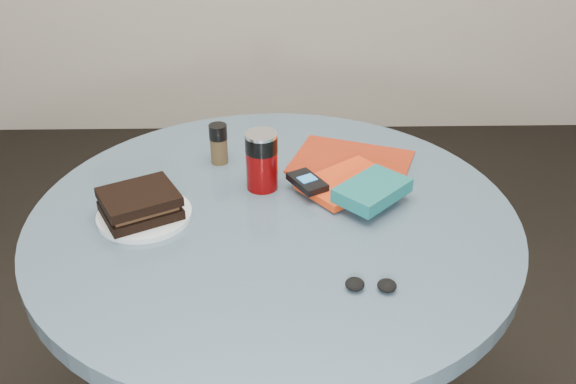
{
  "coord_description": "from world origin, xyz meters",
  "views": [
    {
      "loc": [
        0.01,
        -1.11,
        1.47
      ],
      "look_at": [
        0.03,
        0.0,
        0.8
      ],
      "focal_mm": 40.0,
      "sensor_mm": 36.0,
      "label": 1
    }
  ],
  "objects_px": {
    "pepper_grinder": "(219,143)",
    "headphones": "(371,285)",
    "mp3_player": "(307,182)",
    "soda_can": "(262,161)",
    "novel": "(372,190)",
    "magazine": "(351,162)",
    "sandwich": "(140,203)",
    "plate": "(144,215)",
    "red_book": "(347,182)",
    "table": "(274,276)"
  },
  "relations": [
    {
      "from": "pepper_grinder",
      "to": "headphones",
      "type": "xyz_separation_m",
      "value": [
        0.29,
        -0.47,
        -0.04
      ]
    },
    {
      "from": "pepper_grinder",
      "to": "mp3_player",
      "type": "distance_m",
      "value": 0.25
    },
    {
      "from": "soda_can",
      "to": "novel",
      "type": "bearing_deg",
      "value": -18.79
    },
    {
      "from": "pepper_grinder",
      "to": "magazine",
      "type": "xyz_separation_m",
      "value": [
        0.31,
        -0.01,
        -0.05
      ]
    },
    {
      "from": "magazine",
      "to": "headphones",
      "type": "bearing_deg",
      "value": -71.41
    },
    {
      "from": "sandwich",
      "to": "magazine",
      "type": "height_order",
      "value": "sandwich"
    },
    {
      "from": "sandwich",
      "to": "soda_can",
      "type": "relative_size",
      "value": 1.42
    },
    {
      "from": "magazine",
      "to": "novel",
      "type": "relative_size",
      "value": 1.75
    },
    {
      "from": "novel",
      "to": "magazine",
      "type": "bearing_deg",
      "value": 51.6
    },
    {
      "from": "sandwich",
      "to": "pepper_grinder",
      "type": "bearing_deg",
      "value": 59.81
    },
    {
      "from": "plate",
      "to": "sandwich",
      "type": "height_order",
      "value": "sandwich"
    },
    {
      "from": "red_book",
      "to": "mp3_player",
      "type": "height_order",
      "value": "mp3_player"
    },
    {
      "from": "soda_can",
      "to": "mp3_player",
      "type": "xyz_separation_m",
      "value": [
        0.1,
        -0.03,
        -0.04
      ]
    },
    {
      "from": "sandwich",
      "to": "mp3_player",
      "type": "xyz_separation_m",
      "value": [
        0.34,
        0.1,
        -0.01
      ]
    },
    {
      "from": "magazine",
      "to": "plate",
      "type": "bearing_deg",
      "value": -132.66
    },
    {
      "from": "pepper_grinder",
      "to": "novel",
      "type": "distance_m",
      "value": 0.39
    },
    {
      "from": "plate",
      "to": "novel",
      "type": "relative_size",
      "value": 1.26
    },
    {
      "from": "pepper_grinder",
      "to": "sandwich",
      "type": "bearing_deg",
      "value": -120.19
    },
    {
      "from": "plate",
      "to": "sandwich",
      "type": "distance_m",
      "value": 0.03
    },
    {
      "from": "soda_can",
      "to": "red_book",
      "type": "relative_size",
      "value": 0.67
    },
    {
      "from": "table",
      "to": "plate",
      "type": "height_order",
      "value": "plate"
    },
    {
      "from": "soda_can",
      "to": "red_book",
      "type": "distance_m",
      "value": 0.19
    },
    {
      "from": "mp3_player",
      "to": "soda_can",
      "type": "bearing_deg",
      "value": 163.93
    },
    {
      "from": "mp3_player",
      "to": "magazine",
      "type": "bearing_deg",
      "value": 51.23
    },
    {
      "from": "pepper_grinder",
      "to": "mp3_player",
      "type": "bearing_deg",
      "value": -36.32
    },
    {
      "from": "sandwich",
      "to": "headphones",
      "type": "bearing_deg",
      "value": -27.68
    },
    {
      "from": "pepper_grinder",
      "to": "novel",
      "type": "bearing_deg",
      "value": -30.64
    },
    {
      "from": "plate",
      "to": "novel",
      "type": "height_order",
      "value": "novel"
    },
    {
      "from": "magazine",
      "to": "red_book",
      "type": "height_order",
      "value": "red_book"
    },
    {
      "from": "soda_can",
      "to": "headphones",
      "type": "xyz_separation_m",
      "value": [
        0.19,
        -0.35,
        -0.06
      ]
    },
    {
      "from": "magazine",
      "to": "pepper_grinder",
      "type": "bearing_deg",
      "value": -161.24
    },
    {
      "from": "pepper_grinder",
      "to": "headphones",
      "type": "bearing_deg",
      "value": -57.91
    },
    {
      "from": "plate",
      "to": "mp3_player",
      "type": "distance_m",
      "value": 0.35
    },
    {
      "from": "headphones",
      "to": "sandwich",
      "type": "bearing_deg",
      "value": 152.32
    },
    {
      "from": "table",
      "to": "headphones",
      "type": "height_order",
      "value": "headphones"
    },
    {
      "from": "magazine",
      "to": "sandwich",
      "type": "bearing_deg",
      "value": -132.24
    },
    {
      "from": "pepper_grinder",
      "to": "mp3_player",
      "type": "xyz_separation_m",
      "value": [
        0.2,
        -0.15,
        -0.02
      ]
    },
    {
      "from": "plate",
      "to": "red_book",
      "type": "xyz_separation_m",
      "value": [
        0.42,
        0.11,
        0.01
      ]
    },
    {
      "from": "sandwich",
      "to": "red_book",
      "type": "xyz_separation_m",
      "value": [
        0.43,
        0.12,
        -0.02
      ]
    },
    {
      "from": "plate",
      "to": "sandwich",
      "type": "relative_size",
      "value": 1.03
    },
    {
      "from": "table",
      "to": "magazine",
      "type": "relative_size",
      "value": 3.75
    },
    {
      "from": "table",
      "to": "red_book",
      "type": "xyz_separation_m",
      "value": [
        0.16,
        0.1,
        0.18
      ]
    },
    {
      "from": "red_book",
      "to": "novel",
      "type": "relative_size",
      "value": 1.29
    },
    {
      "from": "red_book",
      "to": "headphones",
      "type": "height_order",
      "value": "red_book"
    },
    {
      "from": "soda_can",
      "to": "novel",
      "type": "relative_size",
      "value": 0.86
    },
    {
      "from": "red_book",
      "to": "sandwich",
      "type": "bearing_deg",
      "value": 157.47
    },
    {
      "from": "red_book",
      "to": "headphones",
      "type": "xyz_separation_m",
      "value": [
        0.01,
        -0.35,
        -0.0
      ]
    },
    {
      "from": "soda_can",
      "to": "headphones",
      "type": "distance_m",
      "value": 0.4
    },
    {
      "from": "headphones",
      "to": "mp3_player",
      "type": "bearing_deg",
      "value": 106.49
    },
    {
      "from": "sandwich",
      "to": "plate",
      "type": "bearing_deg",
      "value": 54.34
    }
  ]
}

